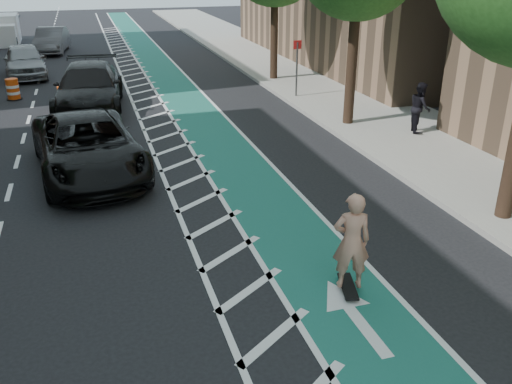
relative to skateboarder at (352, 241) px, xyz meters
name	(u,v)px	position (x,y,z in m)	size (l,w,h in m)	color
ground	(157,265)	(-3.22, 1.95, -1.04)	(120.00, 120.00, 0.00)	black
bike_lane	(201,120)	(-0.22, 11.95, -1.03)	(2.00, 90.00, 0.01)	#18564A
buffer_strip	(161,123)	(-1.72, 11.95, -1.03)	(1.40, 90.00, 0.01)	silver
sidewalk_right	(357,105)	(6.28, 11.95, -0.96)	(5.00, 90.00, 0.15)	gray
curb_right	(301,110)	(3.83, 11.95, -0.96)	(0.12, 90.00, 0.16)	gray
sign_post	(297,68)	(4.38, 13.95, 0.31)	(0.35, 0.08, 2.47)	#4C4C4C
skateboard	(348,286)	(0.00, 0.00, -0.94)	(0.47, 0.91, 0.12)	black
skateboarder	(352,241)	(0.00, 0.00, 0.00)	(0.67, 0.44, 1.84)	tan
suv_near	(88,146)	(-4.32, 7.51, -0.23)	(2.68, 5.82, 1.62)	black
suv_far	(89,88)	(-4.09, 14.74, -0.15)	(2.48, 6.10, 1.77)	black
car_silver	(25,61)	(-7.06, 22.58, -0.22)	(1.92, 4.77, 1.63)	gray
car_grey	(52,40)	(-6.02, 30.25, -0.26)	(1.64, 4.69, 1.55)	#555459
pedestrian	(420,107)	(6.46, 7.86, -0.04)	(0.82, 0.64, 1.69)	black
box_truck	(3,31)	(-9.43, 35.47, -0.15)	(2.23, 4.67, 1.92)	white
barrel_a	(46,137)	(-5.58, 10.11, -0.61)	(0.66, 0.66, 0.89)	#E5520C
barrel_b	(66,99)	(-5.02, 14.91, -0.57)	(0.72, 0.72, 0.98)	#FF4E0D
barrel_c	(13,90)	(-7.22, 17.51, -0.61)	(0.66, 0.66, 0.89)	#D7440B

